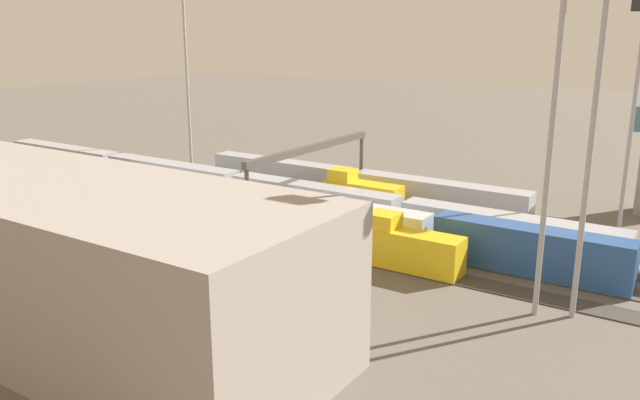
# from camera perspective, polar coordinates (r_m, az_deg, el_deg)

# --- Properties ---
(ground_plane) EXTENTS (400.00, 400.00, 0.00)m
(ground_plane) POSITION_cam_1_polar(r_m,az_deg,el_deg) (78.71, -1.11, -1.33)
(ground_plane) COLOR #60594F
(track_bed_0) EXTENTS (140.00, 2.80, 0.12)m
(track_bed_0) POSITION_cam_1_polar(r_m,az_deg,el_deg) (86.82, 2.62, 0.25)
(track_bed_0) COLOR #3D3833
(track_bed_0) RESTS_ON ground_plane
(track_bed_1) EXTENTS (140.00, 2.80, 0.12)m
(track_bed_1) POSITION_cam_1_polar(r_m,az_deg,el_deg) (82.71, 0.84, -0.48)
(track_bed_1) COLOR #3D3833
(track_bed_1) RESTS_ON ground_plane
(track_bed_2) EXTENTS (140.00, 2.80, 0.12)m
(track_bed_2) POSITION_cam_1_polar(r_m,az_deg,el_deg) (78.69, -1.11, -1.29)
(track_bed_2) COLOR #3D3833
(track_bed_2) RESTS_ON ground_plane
(track_bed_3) EXTENTS (140.00, 2.80, 0.12)m
(track_bed_3) POSITION_cam_1_polar(r_m,az_deg,el_deg) (74.80, -3.28, -2.18)
(track_bed_3) COLOR #4C443D
(track_bed_3) RESTS_ON ground_plane
(track_bed_4) EXTENTS (140.00, 2.80, 0.12)m
(track_bed_4) POSITION_cam_1_polar(r_m,az_deg,el_deg) (71.04, -5.68, -3.16)
(track_bed_4) COLOR #3D3833
(track_bed_4) RESTS_ON ground_plane
(train_on_track_1) EXTENTS (10.00, 3.00, 5.00)m
(train_on_track_1) POSITION_cam_1_polar(r_m,az_deg,el_deg) (79.84, 3.69, 0.48)
(train_on_track_1) COLOR gold
(train_on_track_1) RESTS_ON ground_plane
(train_on_track_4) EXTENTS (10.00, 3.00, 5.00)m
(train_on_track_4) POSITION_cam_1_polar(r_m,az_deg,el_deg) (61.04, 7.85, -4.20)
(train_on_track_4) COLOR gold
(train_on_track_4) RESTS_ON ground_plane
(train_on_track_0) EXTENTS (47.20, 3.00, 3.80)m
(train_on_track_0) POSITION_cam_1_polar(r_m,az_deg,el_deg) (85.97, 3.08, 1.44)
(train_on_track_0) COLOR #A8AAB2
(train_on_track_0) RESTS_ON ground_plane
(train_on_track_2) EXTENTS (119.80, 3.06, 3.80)m
(train_on_track_2) POSITION_cam_1_polar(r_m,az_deg,el_deg) (77.79, -0.70, 0.02)
(train_on_track_2) COLOR #A8AAB2
(train_on_track_2) RESTS_ON ground_plane
(train_on_track_3) EXTENTS (66.40, 3.06, 4.40)m
(train_on_track_3) POSITION_cam_1_polar(r_m,az_deg,el_deg) (71.76, -0.45, -1.21)
(train_on_track_3) COLOR #285193
(train_on_track_3) RESTS_ON ground_plane
(light_mast_0) EXTENTS (2.80, 0.70, 32.56)m
(light_mast_0) POSITION_cam_1_polar(r_m,az_deg,el_deg) (106.69, -11.94, 13.64)
(light_mast_0) COLOR #9EA0A5
(light_mast_0) RESTS_ON ground_plane
(light_mast_1) EXTENTS (2.80, 0.70, 27.63)m
(light_mast_1) POSITION_cam_1_polar(r_m,az_deg,el_deg) (50.31, 20.24, 8.96)
(light_mast_1) COLOR #9EA0A5
(light_mast_1) RESTS_ON ground_plane
(light_mast_2) EXTENTS (2.80, 0.70, 25.08)m
(light_mast_2) POSITION_cam_1_polar(r_m,az_deg,el_deg) (76.23, 26.38, 9.00)
(light_mast_2) COLOR #9EA0A5
(light_mast_2) RESTS_ON ground_plane
(light_mast_3) EXTENTS (2.80, 0.70, 25.69)m
(light_mast_3) POSITION_cam_1_polar(r_m,az_deg,el_deg) (51.04, 23.31, 7.53)
(light_mast_3) COLOR #9EA0A5
(light_mast_3) RESTS_ON ground_plane
(signal_gantry) EXTENTS (0.70, 25.00, 8.80)m
(signal_gantry) POSITION_cam_1_polar(r_m,az_deg,el_deg) (76.63, -0.76, 3.94)
(signal_gantry) COLOR #4C4742
(signal_gantry) RESTS_ON ground_plane
(maintenance_shed) EXTENTS (58.18, 15.06, 11.57)m
(maintenance_shed) POSITION_cam_1_polar(r_m,az_deg,el_deg) (57.01, -26.16, -3.19)
(maintenance_shed) COLOR #9E9389
(maintenance_shed) RESTS_ON ground_plane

